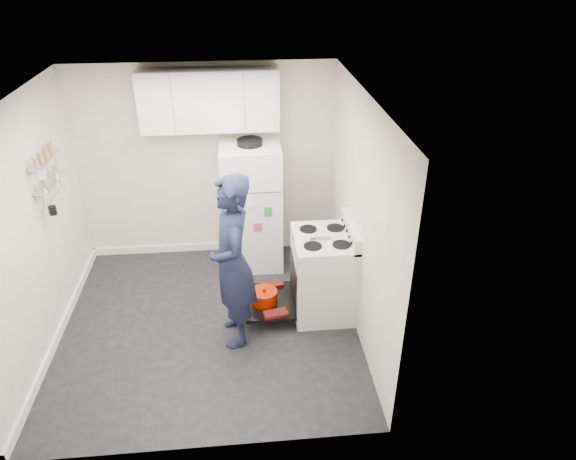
{
  "coord_description": "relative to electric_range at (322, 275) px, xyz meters",
  "views": [
    {
      "loc": [
        0.44,
        -4.5,
        3.69
      ],
      "look_at": [
        0.89,
        0.16,
        1.05
      ],
      "focal_mm": 32.0,
      "sensor_mm": 36.0,
      "label": 1
    }
  ],
  "objects": [
    {
      "name": "refrigerator",
      "position": [
        -0.72,
        1.1,
        0.34
      ],
      "size": [
        0.72,
        0.74,
        1.68
      ],
      "color": "white",
      "rests_on": "ground"
    },
    {
      "name": "room",
      "position": [
        -1.29,
        -0.12,
        0.74
      ],
      "size": [
        3.21,
        3.21,
        2.51
      ],
      "color": "black",
      "rests_on": "ground"
    },
    {
      "name": "wall_shelf_rack",
      "position": [
        -2.78,
        0.34,
        1.21
      ],
      "size": [
        0.14,
        0.6,
        0.61
      ],
      "color": "#B2B2B7",
      "rests_on": "room"
    },
    {
      "name": "open_oven_door",
      "position": [
        -0.61,
        -0.01,
        -0.28
      ],
      "size": [
        0.55,
        0.72,
        0.23
      ],
      "color": "black",
      "rests_on": "ground"
    },
    {
      "name": "upper_cabinets",
      "position": [
        -1.16,
        1.28,
        1.63
      ],
      "size": [
        1.6,
        0.33,
        0.7
      ],
      "primitive_type": "cube",
      "color": "silver",
      "rests_on": "room"
    },
    {
      "name": "person",
      "position": [
        -0.96,
        -0.37,
        0.46
      ],
      "size": [
        0.53,
        0.73,
        1.86
      ],
      "primitive_type": "imported",
      "rotation": [
        0.0,
        0.0,
        -1.44
      ],
      "color": "#181B36",
      "rests_on": "ground"
    },
    {
      "name": "electric_range",
      "position": [
        0.0,
        0.0,
        0.0
      ],
      "size": [
        0.66,
        0.76,
        1.1
      ],
      "color": "silver",
      "rests_on": "ground"
    }
  ]
}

